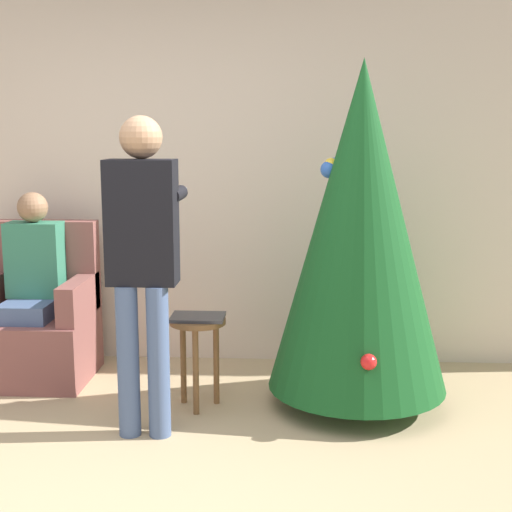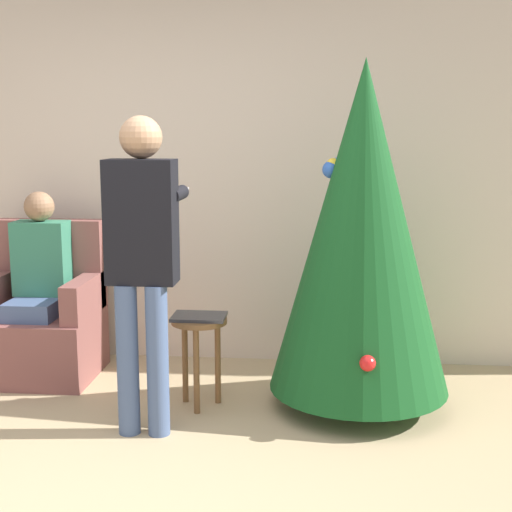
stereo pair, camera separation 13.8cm
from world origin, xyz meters
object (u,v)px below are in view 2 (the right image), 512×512
(armchair, at_px, (43,323))
(person_standing, at_px, (142,248))
(christmas_tree, at_px, (362,228))
(side_stool, at_px, (199,337))
(person_seated, at_px, (38,277))

(armchair, bearing_deg, person_standing, -42.49)
(armchair, relative_size, person_standing, 0.60)
(christmas_tree, distance_m, armchair, 2.27)
(side_stool, bearing_deg, christmas_tree, 5.20)
(armchair, xyz_separation_m, side_stool, (1.16, -0.48, 0.07))
(christmas_tree, height_order, side_stool, christmas_tree)
(armchair, distance_m, person_standing, 1.42)
(person_seated, distance_m, side_stool, 1.27)
(side_stool, bearing_deg, armchair, 157.61)
(armchair, height_order, person_standing, person_standing)
(person_standing, bearing_deg, side_stool, 56.86)
(christmas_tree, height_order, person_seated, christmas_tree)
(person_standing, bearing_deg, christmas_tree, 20.84)
(person_seated, bearing_deg, side_stool, -21.06)
(person_seated, bearing_deg, person_standing, -41.41)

